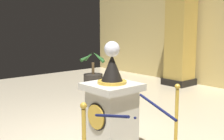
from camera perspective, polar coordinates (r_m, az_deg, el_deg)
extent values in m
cube|color=beige|center=(4.46, 0.00, -9.71)|extent=(0.58, 0.58, 0.92)
cube|color=beige|center=(4.33, 0.00, -3.27)|extent=(0.72, 0.72, 0.10)
cylinder|color=gold|center=(4.24, -3.14, -9.15)|extent=(0.36, 0.03, 0.36)
cylinder|color=black|center=(4.25, -3.03, -9.12)|extent=(0.40, 0.01, 0.40)
cylinder|color=gold|center=(4.31, 0.00, -2.36)|extent=(0.43, 0.43, 0.04)
cone|color=black|center=(4.27, 0.00, 0.48)|extent=(0.32, 0.32, 0.39)
cylinder|color=gold|center=(4.25, 0.00, 2.95)|extent=(0.03, 0.03, 0.06)
sphere|color=silver|center=(4.24, 0.00, 4.11)|extent=(0.23, 0.23, 0.23)
sphere|color=gold|center=(3.35, -5.59, -6.96)|extent=(0.08, 0.08, 0.08)
cylinder|color=gold|center=(4.33, 12.44, -10.09)|extent=(0.05, 0.05, 0.99)
sphere|color=gold|center=(4.19, 12.68, -3.19)|extent=(0.08, 0.08, 0.08)
cylinder|color=#141947|center=(3.58, -0.22, -8.96)|extent=(0.74, 0.15, 0.21)
cylinder|color=#141947|center=(4.00, 8.81, -7.12)|extent=(0.74, 0.15, 0.21)
sphere|color=#141947|center=(3.80, 4.54, -9.31)|extent=(0.04, 0.04, 0.04)
cube|color=black|center=(9.43, 12.93, -2.20)|extent=(0.80, 0.80, 0.20)
cube|color=gold|center=(9.26, 13.27, 7.53)|extent=(0.70, 0.70, 3.39)
cylinder|color=#2D2823|center=(8.60, -3.70, -2.25)|extent=(0.56, 0.56, 0.44)
cylinder|color=brown|center=(8.53, -3.72, 0.33)|extent=(0.08, 0.08, 0.34)
cone|color=#2D662D|center=(8.34, -2.65, 2.50)|extent=(0.43, 0.17, 0.32)
cone|color=#2D662D|center=(8.64, -2.74, 2.73)|extent=(0.14, 0.41, 0.34)
cone|color=#2D662D|center=(8.67, -4.55, 2.73)|extent=(0.43, 0.13, 0.32)
cone|color=#2D662D|center=(8.36, -4.94, 2.49)|extent=(0.10, 0.44, 0.24)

